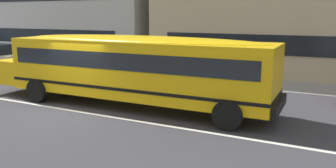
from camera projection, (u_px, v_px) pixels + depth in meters
The scene contains 4 objects.
ground_plane at pixel (73, 111), 12.88m from camera, with size 400.00×400.00×0.00m, color #38383D.
sidewalk_far at pixel (172, 76), 20.26m from camera, with size 120.00×3.00×0.01m, color gray.
lane_centreline at pixel (73, 110), 12.88m from camera, with size 110.00×0.16×0.01m, color silver.
school_bus at pixel (131, 65), 13.26m from camera, with size 12.44×2.95×2.77m.
Camera 1 is at (8.84, -9.44, 3.54)m, focal length 36.52 mm.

